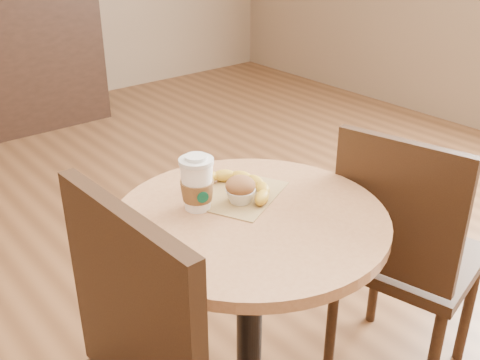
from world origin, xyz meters
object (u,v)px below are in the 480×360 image
Objects in this scene: coffee_cup at (197,185)px; cafe_table at (250,289)px; chair_right at (404,253)px; banana at (241,185)px; muffin at (240,190)px.

cafe_table is at bearing -37.66° from coffee_cup.
chair_right is 3.66× the size of banana.
cafe_table is 0.84× the size of chair_right.
muffin reaches higher than cafe_table.
muffin is (0.10, -0.05, -0.03)m from coffee_cup.
chair_right is 11.36× the size of muffin.
chair_right reaches higher than cafe_table.
chair_right reaches higher than banana.
coffee_cup is 0.11m from muffin.
muffin is (0.02, 0.06, 0.26)m from cafe_table.
coffee_cup is 1.83× the size of muffin.
coffee_cup reaches higher than chair_right.
chair_right is 0.58m from banana.
muffin is 0.06m from banana.
cafe_table is 0.27m from muffin.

